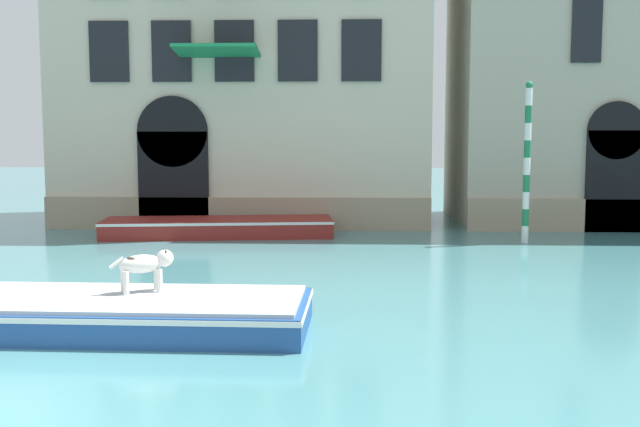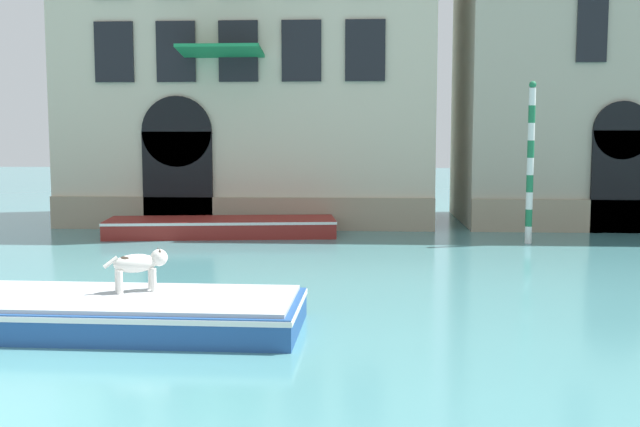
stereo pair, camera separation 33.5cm
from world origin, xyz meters
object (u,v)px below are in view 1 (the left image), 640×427
(boat_foreground, at_px, (86,312))
(mooring_pole_0, at_px, (527,162))
(dog_on_deck, at_px, (146,264))
(boat_moored_near_palazzo, at_px, (218,227))

(boat_foreground, relative_size, mooring_pole_0, 1.57)
(dog_on_deck, distance_m, mooring_pole_0, 12.59)
(boat_foreground, bearing_deg, mooring_pole_0, 48.03)
(boat_foreground, height_order, dog_on_deck, dog_on_deck)
(boat_foreground, xyz_separation_m, boat_moored_near_palazzo, (0.21, 10.77, -0.00))
(boat_foreground, xyz_separation_m, dog_on_deck, (0.88, 0.36, 0.70))
(boat_moored_near_palazzo, distance_m, mooring_pole_0, 9.19)
(mooring_pole_0, bearing_deg, boat_moored_near_palazzo, 173.69)
(boat_moored_near_palazzo, bearing_deg, boat_foreground, -98.08)
(mooring_pole_0, bearing_deg, boat_foreground, -133.00)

